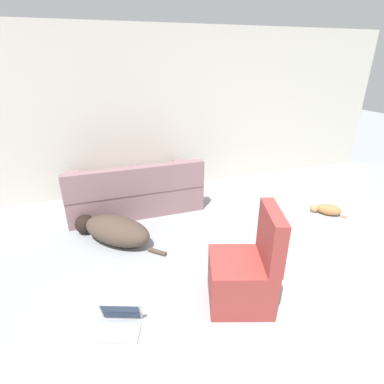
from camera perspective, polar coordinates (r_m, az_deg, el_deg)
name	(u,v)px	position (r m, az deg, el deg)	size (l,w,h in m)	color
ground_plane	(305,334)	(2.93, 20.68, -23.97)	(20.00, 20.00, 0.00)	#999EA3
wall_back	(182,112)	(5.15, -1.86, 15.06)	(7.65, 0.06, 2.58)	beige
couch	(135,192)	(4.60, -10.88, -0.07)	(1.92, 0.94, 0.77)	gray
dog	(114,230)	(3.86, -14.71, -6.97)	(1.07, 1.04, 0.34)	#4C3D33
cat	(327,209)	(4.82, 24.30, -3.05)	(0.42, 0.40, 0.16)	#BC7A47
laptop_open	(120,320)	(2.84, -13.57, -22.62)	(0.42, 0.38, 0.22)	#B7B7BC
side_chair	(246,273)	(2.86, 10.20, -14.99)	(0.71, 0.68, 0.96)	#993833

